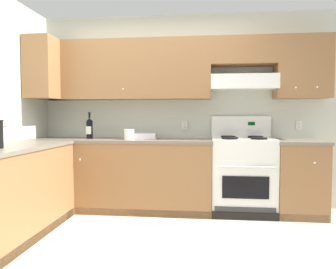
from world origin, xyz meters
TOP-DOWN VIEW (x-y plane):
  - ground_plane at (0.00, 0.00)m, footprint 7.04×7.04m
  - wall_back at (0.40, 1.53)m, footprint 4.68×0.57m
  - counter_back_run at (0.03, 1.24)m, footprint 3.60×0.65m
  - counter_left_run at (-1.24, -0.00)m, footprint 0.63×1.91m
  - stove at (1.11, 1.25)m, footprint 0.76×0.62m
  - wine_bottle at (-0.85, 1.26)m, footprint 0.08×0.08m
  - bowl at (-0.14, 1.33)m, footprint 0.33×0.24m
  - paper_towel_roll at (-0.30, 1.15)m, footprint 0.12×0.12m

SIDE VIEW (x-z plane):
  - ground_plane at x=0.00m, z-range 0.00..0.00m
  - counter_back_run at x=0.03m, z-range 0.00..0.91m
  - counter_left_run at x=-1.24m, z-range 0.00..0.91m
  - stove at x=1.11m, z-range -0.12..1.08m
  - bowl at x=-0.14m, z-range 0.90..0.97m
  - paper_towel_roll at x=-0.30m, z-range 0.91..1.04m
  - wine_bottle at x=-0.85m, z-range 0.88..1.22m
  - wall_back at x=0.40m, z-range 0.20..2.75m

